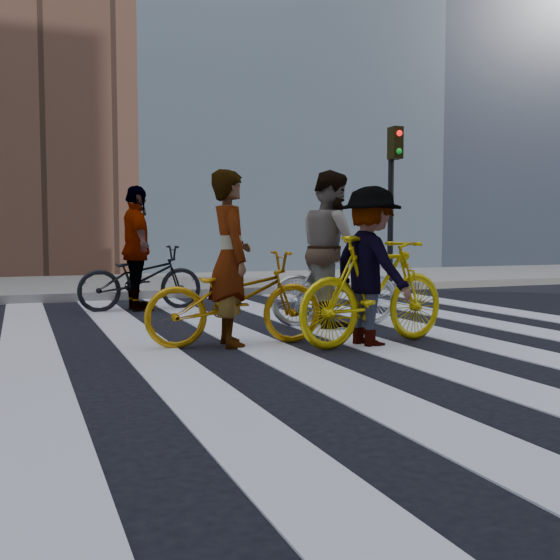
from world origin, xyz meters
TOP-DOWN VIEW (x-y plane):
  - ground at (0.00, 0.00)m, footprint 100.00×100.00m
  - sidewalk_far at (0.00, 7.50)m, footprint 100.00×5.00m
  - zebra_crosswalk at (0.00, 0.00)m, footprint 8.25×10.00m
  - traffic_signal at (4.40, 5.32)m, footprint 0.22×0.42m
  - bike_yellow_left at (-0.77, -0.09)m, footprint 1.89×0.77m
  - bike_silver_mid at (0.85, 0.87)m, footprint 1.71×0.68m
  - bike_yellow_right at (0.56, -0.60)m, footprint 1.94×0.87m
  - bike_dark_rear at (-1.13, 3.40)m, footprint 1.88×0.73m
  - rider_left at (-0.82, -0.09)m, footprint 0.47×0.68m
  - rider_mid at (0.80, 0.87)m, footprint 0.84×1.02m
  - rider_right at (0.51, -0.60)m, footprint 0.79×1.14m
  - rider_rear at (-1.18, 3.40)m, footprint 0.50×1.11m

SIDE VIEW (x-z plane):
  - ground at x=0.00m, z-range 0.00..0.00m
  - zebra_crosswalk at x=0.00m, z-range 0.00..0.01m
  - sidewalk_far at x=0.00m, z-range 0.00..0.15m
  - bike_yellow_left at x=-0.77m, z-range 0.00..0.97m
  - bike_dark_rear at x=-1.13m, z-range 0.00..0.97m
  - bike_silver_mid at x=0.85m, z-range 0.00..1.00m
  - bike_yellow_right at x=0.56m, z-range 0.00..1.13m
  - rider_right at x=0.51m, z-range 0.00..1.62m
  - rider_left at x=-0.82m, z-range 0.00..1.79m
  - rider_rear at x=-1.18m, z-range 0.00..1.86m
  - rider_mid at x=0.80m, z-range 0.00..1.92m
  - traffic_signal at x=4.40m, z-range 0.62..3.94m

